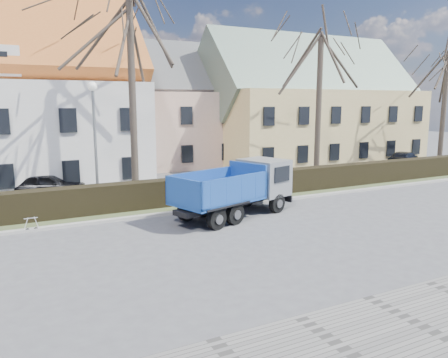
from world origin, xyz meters
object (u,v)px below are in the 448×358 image
dump_truck (231,190)px  streetlight (95,146)px  cart_frame (26,225)px  parked_car_a (49,185)px  parked_car_b (404,159)px

dump_truck → streetlight: streetlight is taller
cart_frame → parked_car_a: parked_car_a is taller
streetlight → parked_car_a: size_ratio=1.58×
parked_car_b → cart_frame: bearing=78.0°
dump_truck → parked_car_a: size_ratio=1.61×
streetlight → cart_frame: size_ratio=8.51×
streetlight → parked_car_a: (-1.79, 4.09, -2.37)m
streetlight → parked_car_b: streetlight is taller
parked_car_a → cart_frame: bearing=-171.6°
dump_truck → parked_car_a: (-6.74, 8.20, -0.58)m
dump_truck → parked_car_a: bearing=111.5°
dump_truck → streetlight: (-4.96, 4.11, 1.79)m
streetlight → parked_car_a: 5.06m
dump_truck → parked_car_b: 20.61m
streetlight → parked_car_a: streetlight is taller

